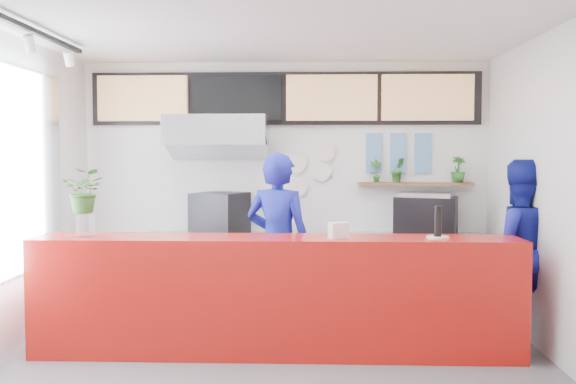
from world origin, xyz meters
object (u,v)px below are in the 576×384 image
at_px(staff_right, 517,250).
at_px(pepper_mill, 438,221).
at_px(panini_oven, 220,213).
at_px(espresso_machine, 426,216).
at_px(service_counter, 276,296).
at_px(staff_center, 278,244).

distance_m(staff_right, pepper_mill, 1.12).
xyz_separation_m(panini_oven, pepper_mill, (2.26, -1.82, 0.10)).
height_order(espresso_machine, pepper_mill, pepper_mill).
distance_m(panini_oven, espresso_machine, 2.48).
height_order(panini_oven, staff_right, staff_right).
bearing_deg(staff_right, espresso_machine, -60.52).
xyz_separation_m(panini_oven, espresso_machine, (2.48, 0.00, -0.02)).
relative_size(panini_oven, staff_right, 0.31).
height_order(service_counter, espresso_machine, espresso_machine).
distance_m(staff_center, staff_right, 2.40).
height_order(service_counter, staff_center, staff_center).
bearing_deg(pepper_mill, panini_oven, 141.17).
bearing_deg(staff_center, panini_oven, -38.39).
bearing_deg(espresso_machine, staff_right, -44.55).
bearing_deg(service_counter, staff_right, 12.87).
xyz_separation_m(panini_oven, staff_right, (3.17, -1.25, -0.24)).
distance_m(service_counter, espresso_machine, 2.54).
relative_size(staff_center, staff_right, 1.04).
relative_size(espresso_machine, staff_center, 0.38).
bearing_deg(panini_oven, staff_center, -34.05).
bearing_deg(staff_right, service_counter, 13.62).
bearing_deg(espresso_machine, panini_oven, -163.28).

